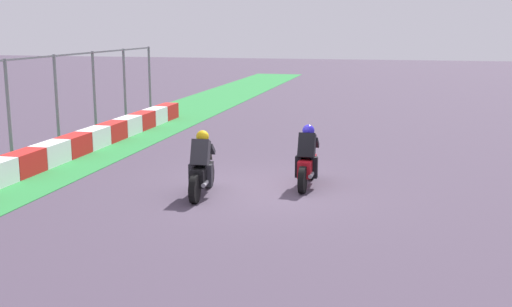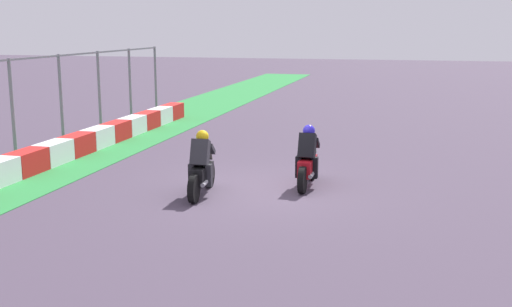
# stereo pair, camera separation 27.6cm
# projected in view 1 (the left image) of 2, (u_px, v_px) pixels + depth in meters

# --- Properties ---
(ground_plane) EXTENTS (120.00, 120.00, 0.00)m
(ground_plane) POSITION_uv_depth(u_px,v_px,m) (259.00, 189.00, 15.25)
(ground_plane) COLOR #4A3D4F
(grass_verge) EXTENTS (72.00, 3.64, 0.02)m
(grass_verge) POSITION_uv_depth(u_px,v_px,m) (19.00, 175.00, 16.70)
(grass_verge) COLOR #2F8C41
(grass_verge) RESTS_ON ground_plane
(track_barrier) EXTENTS (21.97, 0.60, 0.64)m
(track_barrier) POSITION_uv_depth(u_px,v_px,m) (24.00, 164.00, 16.60)
(track_barrier) COLOR red
(track_barrier) RESTS_ON ground_plane
(rider_lane_a) EXTENTS (2.04, 0.54, 1.51)m
(rider_lane_a) POSITION_uv_depth(u_px,v_px,m) (307.00, 161.00, 15.46)
(rider_lane_a) COLOR black
(rider_lane_a) RESTS_ON ground_plane
(rider_lane_b) EXTENTS (2.04, 0.55, 1.51)m
(rider_lane_b) POSITION_uv_depth(u_px,v_px,m) (202.00, 169.00, 14.62)
(rider_lane_b) COLOR black
(rider_lane_b) RESTS_ON ground_plane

